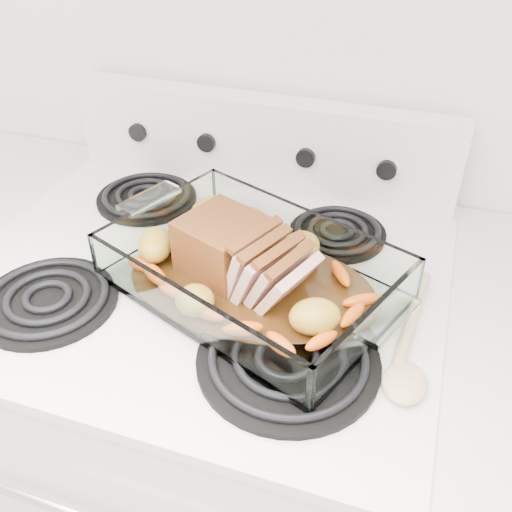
% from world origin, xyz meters
% --- Properties ---
extents(electric_range, '(0.78, 0.70, 1.12)m').
position_xyz_m(electric_range, '(0.00, 1.66, 0.48)').
color(electric_range, white).
rests_on(electric_range, ground).
extents(baking_dish, '(0.42, 0.28, 0.08)m').
position_xyz_m(baking_dish, '(0.10, 1.62, 0.96)').
color(baking_dish, white).
rests_on(baking_dish, electric_range).
extents(pork_roast, '(0.21, 0.11, 0.09)m').
position_xyz_m(pork_roast, '(0.07, 1.62, 1.00)').
color(pork_roast, brown).
rests_on(pork_roast, baking_dish).
extents(roast_vegetables, '(0.38, 0.21, 0.05)m').
position_xyz_m(roast_vegetables, '(0.09, 1.66, 0.97)').
color(roast_vegetables, '#D55E16').
rests_on(roast_vegetables, baking_dish).
extents(wooden_spoon, '(0.06, 0.27, 0.02)m').
position_xyz_m(wooden_spoon, '(0.34, 1.55, 0.95)').
color(wooden_spoon, tan).
rests_on(wooden_spoon, electric_range).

